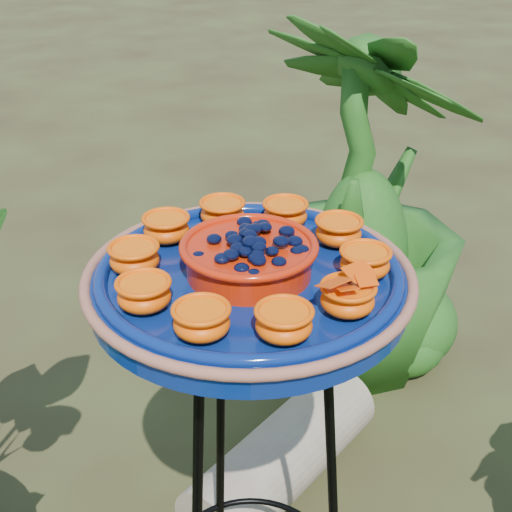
{
  "coord_description": "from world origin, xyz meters",
  "views": [
    {
      "loc": [
        -0.66,
        -0.67,
        1.39
      ],
      "look_at": [
        -0.13,
        -0.0,
        0.92
      ],
      "focal_mm": 50.0,
      "sensor_mm": 36.0,
      "label": 1
    }
  ],
  "objects": [
    {
      "name": "tripod_stand",
      "position": [
        -0.14,
        -0.01,
        0.52
      ],
      "size": [
        0.38,
        0.38,
        0.86
      ],
      "rotation": [
        0.0,
        0.0,
        -0.26
      ],
      "color": "black",
      "rests_on": "ground"
    },
    {
      "name": "feeder_dish",
      "position": [
        -0.14,
        -0.01,
        0.9
      ],
      "size": [
        0.53,
        0.53,
        0.1
      ],
      "rotation": [
        0.0,
        0.0,
        -0.26
      ],
      "color": "navy",
      "rests_on": "tripod_stand"
    },
    {
      "name": "driftwood_log",
      "position": [
        0.21,
        0.31,
        0.1
      ],
      "size": [
        0.6,
        0.32,
        0.19
      ],
      "primitive_type": "cylinder",
      "rotation": [
        0.0,
        1.57,
        0.23
      ],
      "color": "gray",
      "rests_on": "ground"
    },
    {
      "name": "shrub_back_right",
      "position": [
        0.74,
        0.59,
        0.54
      ],
      "size": [
        0.68,
        0.68,
        1.07
      ],
      "primitive_type": "imported",
      "rotation": [
        0.0,
        0.0,
        1.71
      ],
      "color": "#1D5316",
      "rests_on": "ground"
    }
  ]
}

